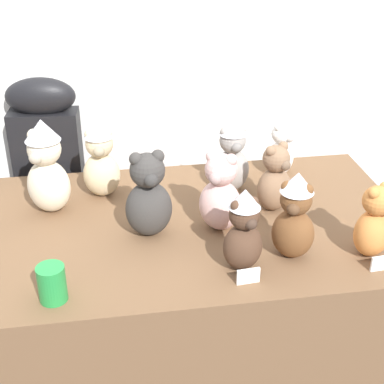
# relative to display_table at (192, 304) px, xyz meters

# --- Properties ---
(wall_back) EXTENTS (7.00, 0.08, 2.60)m
(wall_back) POSITION_rel_display_table_xyz_m (0.00, 0.70, 0.94)
(wall_back) COLOR white
(wall_back) RESTS_ON ground_plane
(display_table) EXTENTS (1.51, 0.90, 0.72)m
(display_table) POSITION_rel_display_table_xyz_m (0.00, 0.00, 0.00)
(display_table) COLOR brown
(display_table) RESTS_ON ground_plane
(instrument_case) EXTENTS (0.29, 0.15, 1.08)m
(instrument_case) POSITION_rel_display_table_xyz_m (-0.52, 0.58, 0.19)
(instrument_case) COLOR black
(instrument_case) RESTS_ON ground_plane
(teddy_bear_ash) EXTENTS (0.14, 0.13, 0.29)m
(teddy_bear_ash) POSITION_rel_display_table_xyz_m (0.19, 0.22, 0.50)
(teddy_bear_ash) COLOR gray
(teddy_bear_ash) RESTS_ON display_table
(teddy_bear_chestnut) EXTENTS (0.17, 0.16, 0.29)m
(teddy_bear_chestnut) POSITION_rel_display_table_xyz_m (0.28, -0.25, 0.50)
(teddy_bear_chestnut) COLOR brown
(teddy_bear_chestnut) RESTS_ON display_table
(teddy_bear_blush) EXTENTS (0.19, 0.18, 0.28)m
(teddy_bear_blush) POSITION_rel_display_table_xyz_m (0.09, -0.05, 0.49)
(teddy_bear_blush) COLOR beige
(teddy_bear_blush) RESTS_ON display_table
(teddy_bear_mocha) EXTENTS (0.17, 0.16, 0.25)m
(teddy_bear_mocha) POSITION_rel_display_table_xyz_m (0.30, 0.05, 0.48)
(teddy_bear_mocha) COLOR #7F6047
(teddy_bear_mocha) RESTS_ON display_table
(teddy_bear_cream) EXTENTS (0.20, 0.19, 0.35)m
(teddy_bear_cream) POSITION_rel_display_table_xyz_m (-0.48, 0.16, 0.53)
(teddy_bear_cream) COLOR beige
(teddy_bear_cream) RESTS_ON display_table
(teddy_bear_ginger) EXTENTS (0.16, 0.16, 0.25)m
(teddy_bear_ginger) POSITION_rel_display_table_xyz_m (0.52, -0.28, 0.47)
(teddy_bear_ginger) COLOR #D17F3D
(teddy_bear_ginger) RESTS_ON display_table
(teddy_bear_cocoa) EXTENTS (0.15, 0.13, 0.27)m
(teddy_bear_cocoa) POSITION_rel_display_table_xyz_m (0.11, -0.28, 0.49)
(teddy_bear_cocoa) COLOR #4C3323
(teddy_bear_cocoa) RESTS_ON display_table
(teddy_bear_snow) EXTENTS (0.15, 0.14, 0.22)m
(teddy_bear_snow) POSITION_rel_display_table_xyz_m (0.41, 0.32, 0.46)
(teddy_bear_snow) COLOR white
(teddy_bear_snow) RESTS_ON display_table
(teddy_bear_charcoal) EXTENTS (0.17, 0.15, 0.30)m
(teddy_bear_charcoal) POSITION_rel_display_table_xyz_m (-0.15, -0.05, 0.50)
(teddy_bear_charcoal) COLOR #383533
(teddy_bear_charcoal) RESTS_ON display_table
(teddy_bear_sand) EXTENTS (0.14, 0.12, 0.30)m
(teddy_bear_sand) POSITION_rel_display_table_xyz_m (-0.30, 0.25, 0.51)
(teddy_bear_sand) COLOR #CCB78E
(teddy_bear_sand) RESTS_ON display_table
(party_cup_green) EXTENTS (0.08, 0.08, 0.11)m
(party_cup_green) POSITION_rel_display_table_xyz_m (-0.45, -0.35, 0.41)
(party_cup_green) COLOR #238C3D
(party_cup_green) RESTS_ON display_table
(name_card_front_left) EXTENTS (0.07, 0.01, 0.05)m
(name_card_front_left) POSITION_rel_display_table_xyz_m (0.52, -0.36, 0.38)
(name_card_front_left) COLOR white
(name_card_front_left) RESTS_ON display_table
(name_card_front_middle) EXTENTS (0.07, 0.01, 0.05)m
(name_card_front_middle) POSITION_rel_display_table_xyz_m (0.11, -0.36, 0.38)
(name_card_front_middle) COLOR white
(name_card_front_middle) RESTS_ON display_table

